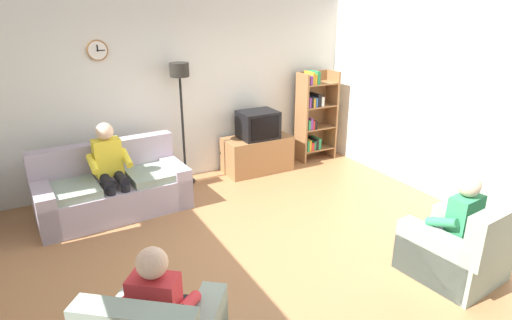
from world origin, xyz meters
The scene contains 12 objects.
ground_plane centered at (0.00, 0.00, 0.00)m, with size 12.00×12.00×0.00m, color #9E6B42.
back_wall_assembly centered at (0.00, 2.66, 1.35)m, with size 6.20×0.17×2.70m.
right_wall centered at (2.86, 0.00, 1.35)m, with size 0.12×5.80×2.70m, color silver.
couch centered at (-1.37, 1.86, 0.31)m, with size 1.95×1.00×0.90m.
tv_stand centered at (1.03, 2.25, 0.29)m, with size 1.10×0.56×0.59m.
tv centered at (1.03, 2.23, 0.81)m, with size 0.60×0.49×0.44m.
bookshelf centered at (2.19, 2.32, 0.80)m, with size 0.68×0.36×1.58m.
floor_lamp centered at (-0.19, 2.35, 1.45)m, with size 0.28×0.28×1.85m.
armchair_near_bookshelf centered at (1.41, -1.29, 0.29)m, with size 0.89×0.96×0.90m.
person_on_couch centered at (-1.38, 1.75, 0.70)m, with size 0.53×0.55×1.24m.
person_in_left_armchair centered at (-1.56, -1.06, 0.60)m, with size 0.62×0.64×1.12m.
person_in_right_armchair centered at (1.40, -1.20, 0.60)m, with size 0.54×0.57×1.12m.
Camera 1 is at (-2.16, -3.61, 2.65)m, focal length 29.95 mm.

